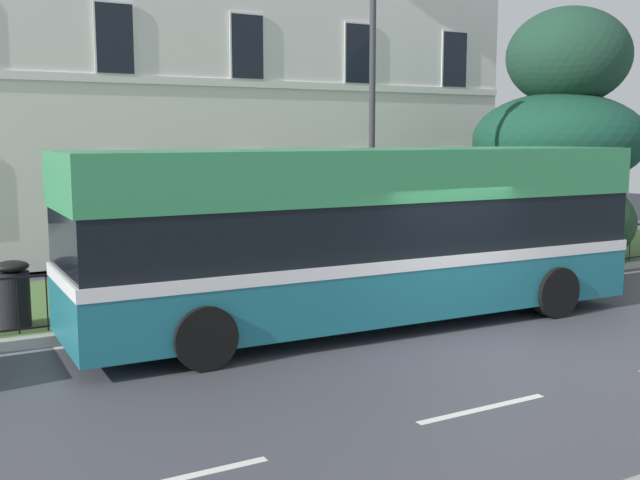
{
  "coord_description": "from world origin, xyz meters",
  "views": [
    {
      "loc": [
        -8.26,
        -8.71,
        3.39
      ],
      "look_at": [
        -0.7,
        4.64,
        1.27
      ],
      "focal_mm": 42.59,
      "sensor_mm": 36.0,
      "label": 1
    }
  ],
  "objects_px": {
    "georgian_townhouse": "(180,17)",
    "evergreen_tree": "(558,155)",
    "single_decker_bus": "(365,233)",
    "street_lamp_post": "(372,103)",
    "litter_bin": "(13,294)"
  },
  "relations": [
    {
      "from": "single_decker_bus",
      "to": "street_lamp_post",
      "type": "bearing_deg",
      "value": 56.67
    },
    {
      "from": "georgian_townhouse",
      "to": "litter_bin",
      "type": "distance_m",
      "value": 14.21
    },
    {
      "from": "georgian_townhouse",
      "to": "litter_bin",
      "type": "relative_size",
      "value": 15.71
    },
    {
      "from": "georgian_townhouse",
      "to": "single_decker_bus",
      "type": "distance_m",
      "value": 14.25
    },
    {
      "from": "street_lamp_post",
      "to": "litter_bin",
      "type": "bearing_deg",
      "value": -176.06
    },
    {
      "from": "street_lamp_post",
      "to": "litter_bin",
      "type": "relative_size",
      "value": 6.05
    },
    {
      "from": "single_decker_bus",
      "to": "litter_bin",
      "type": "relative_size",
      "value": 9.19
    },
    {
      "from": "georgian_townhouse",
      "to": "street_lamp_post",
      "type": "distance_m",
      "value": 10.59
    },
    {
      "from": "georgian_townhouse",
      "to": "evergreen_tree",
      "type": "distance_m",
      "value": 12.72
    },
    {
      "from": "street_lamp_post",
      "to": "litter_bin",
      "type": "xyz_separation_m",
      "value": [
        -7.68,
        -0.53,
        -3.4
      ]
    },
    {
      "from": "evergreen_tree",
      "to": "single_decker_bus",
      "type": "height_order",
      "value": "evergreen_tree"
    },
    {
      "from": "evergreen_tree",
      "to": "litter_bin",
      "type": "distance_m",
      "value": 14.33
    },
    {
      "from": "georgian_townhouse",
      "to": "single_decker_bus",
      "type": "bearing_deg",
      "value": -95.44
    },
    {
      "from": "georgian_townhouse",
      "to": "street_lamp_post",
      "type": "bearing_deg",
      "value": -85.26
    },
    {
      "from": "evergreen_tree",
      "to": "single_decker_bus",
      "type": "distance_m",
      "value": 9.32
    }
  ]
}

